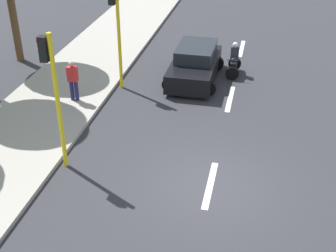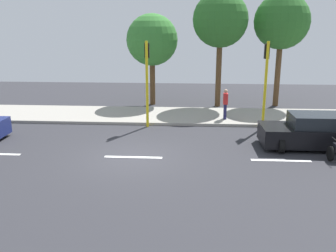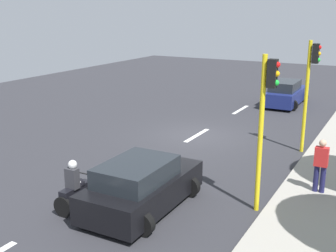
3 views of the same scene
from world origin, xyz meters
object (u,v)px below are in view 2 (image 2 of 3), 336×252
Objects in this scene: pedestrian_near_signal at (225,103)px; street_tree_north at (282,22)px; traffic_light_corner at (147,72)px; street_tree_center at (152,40)px; car_black at (311,132)px; street_tree_south at (220,20)px; traffic_light_midblock at (266,73)px.

street_tree_north is (4.43, -3.77, 4.39)m from pedestrian_near_signal.
street_tree_north is (5.74, -8.00, 2.52)m from traffic_light_corner.
traffic_light_corner is 0.75× the size of street_tree_center.
car_black is at bearing -142.20° from pedestrian_near_signal.
traffic_light_corner is (-1.30, 4.23, 1.87)m from pedestrian_near_signal.
traffic_light_corner is 7.21m from street_tree_south.
traffic_light_corner is at bearing 90.00° from traffic_light_midblock.
pedestrian_near_signal is (4.36, 3.38, 0.35)m from car_black.
traffic_light_corner is 6.08m from traffic_light_midblock.
street_tree_north reaches higher than car_black.
street_tree_south reaches higher than car_black.
car_black is 4.08m from traffic_light_midblock.
traffic_light_midblock is at bearing 161.52° from street_tree_north.
pedestrian_near_signal is 0.28× the size of street_tree_center.
street_tree_north is 8.40m from street_tree_center.
street_tree_north reaches higher than pedestrian_near_signal.
traffic_light_corner is at bearing 68.10° from car_black.
car_black is 12.32m from street_tree_center.
traffic_light_corner is at bearing 142.57° from street_tree_south.
traffic_light_corner is 10.16m from street_tree_north.
traffic_light_midblock is at bearing -90.00° from traffic_light_corner.
street_tree_south reaches higher than street_tree_north.
traffic_light_corner is at bearing -176.74° from street_tree_center.
street_tree_center is at bearing 48.58° from traffic_light_midblock.
traffic_light_corner is at bearing 107.10° from pedestrian_near_signal.
traffic_light_midblock is (-1.30, -1.86, 1.87)m from pedestrian_near_signal.
pedestrian_near_signal is 0.23× the size of street_tree_south.
street_tree_center reaches higher than traffic_light_midblock.
car_black is 0.57× the size of street_tree_north.
pedestrian_near_signal is 7.08m from street_tree_center.
street_tree_center is (8.71, 7.93, 3.59)m from car_black.
traffic_light_corner is 0.62× the size of street_tree_north.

